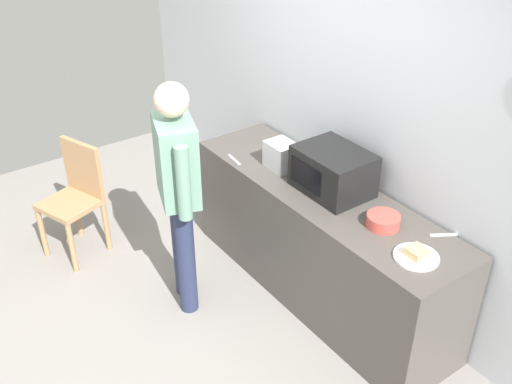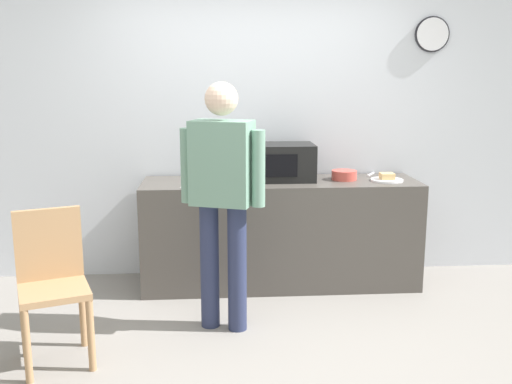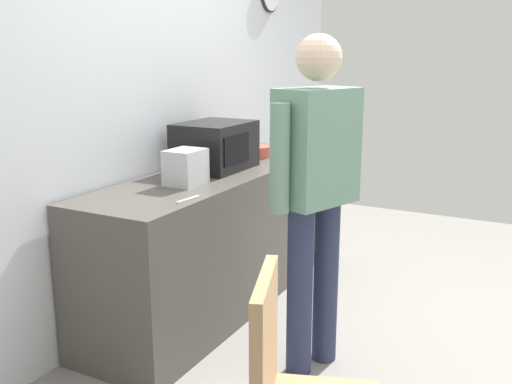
% 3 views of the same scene
% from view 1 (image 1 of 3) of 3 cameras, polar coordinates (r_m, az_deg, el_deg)
% --- Properties ---
extents(ground_plane, '(6.00, 6.00, 0.00)m').
position_cam_1_polar(ground_plane, '(4.22, -9.29, -14.04)').
color(ground_plane, gray).
extents(back_wall, '(5.40, 0.13, 2.60)m').
position_cam_1_polar(back_wall, '(4.24, 8.79, 7.73)').
color(back_wall, silver).
rests_on(back_wall, ground_plane).
extents(kitchen_counter, '(2.27, 0.62, 0.88)m').
position_cam_1_polar(kitchen_counter, '(4.31, 6.14, -4.94)').
color(kitchen_counter, '#4C4742').
rests_on(kitchen_counter, ground_plane).
extents(microwave, '(0.50, 0.39, 0.30)m').
position_cam_1_polar(microwave, '(4.00, 7.45, 2.00)').
color(microwave, black).
rests_on(microwave, kitchen_counter).
extents(sandwich_plate, '(0.26, 0.26, 0.07)m').
position_cam_1_polar(sandwich_plate, '(3.53, 15.22, -5.90)').
color(sandwich_plate, white).
rests_on(sandwich_plate, kitchen_counter).
extents(salad_bowl, '(0.21, 0.21, 0.08)m').
position_cam_1_polar(salad_bowl, '(3.74, 12.18, -2.73)').
color(salad_bowl, '#C64C42').
rests_on(salad_bowl, kitchen_counter).
extents(toaster, '(0.22, 0.18, 0.20)m').
position_cam_1_polar(toaster, '(4.28, 2.46, 3.55)').
color(toaster, silver).
rests_on(toaster, kitchen_counter).
extents(fork_utensil, '(0.17, 0.04, 0.01)m').
position_cam_1_polar(fork_utensil, '(4.42, -2.13, 3.14)').
color(fork_utensil, silver).
rests_on(fork_utensil, kitchen_counter).
extents(spoon_utensil, '(0.11, 0.16, 0.01)m').
position_cam_1_polar(spoon_utensil, '(3.78, 17.66, -3.96)').
color(spoon_utensil, silver).
rests_on(spoon_utensil, kitchen_counter).
extents(person_standing, '(0.56, 0.36, 1.70)m').
position_cam_1_polar(person_standing, '(3.93, -7.52, 0.83)').
color(person_standing, '#272E4E').
rests_on(person_standing, ground_plane).
extents(wooden_chair, '(0.51, 0.51, 0.94)m').
position_cam_1_polar(wooden_chair, '(4.90, -16.97, -0.20)').
color(wooden_chair, '#A87F56').
rests_on(wooden_chair, ground_plane).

